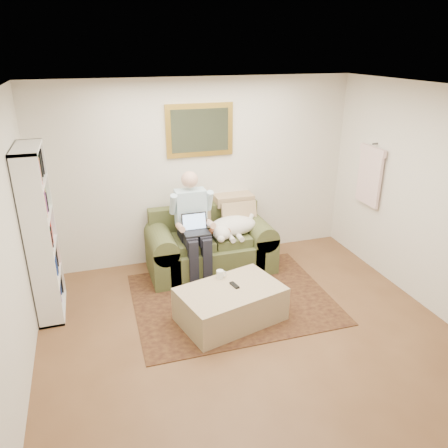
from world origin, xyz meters
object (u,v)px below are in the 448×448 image
seated_man (194,228)px  bookshelf (41,234)px  ottoman (230,304)px  coffee_mug (220,274)px  sleeping_dog (233,226)px  sofa (210,250)px  laptop (195,227)px

seated_man → bookshelf: (-1.85, -0.27, 0.27)m
ottoman → bookshelf: bookshelf is taller
coffee_mug → bookshelf: (-1.94, 0.59, 0.53)m
seated_man → sleeping_dog: 0.58m
sofa → bookshelf: size_ratio=0.86×
sleeping_dog → laptop: bearing=-166.4°
sofa → coffee_mug: size_ratio=17.28×
seated_man → coffee_mug: size_ratio=14.54×
seated_man → sleeping_dog: (0.57, 0.07, -0.07)m
laptop → bookshelf: (-1.85, -0.20, 0.24)m
sleeping_dog → bookshelf: (-2.42, -0.34, 0.34)m
seated_man → coffee_mug: bearing=-84.0°
ottoman → sleeping_dog: bearing=70.1°
ottoman → coffee_mug: 0.37m
sofa → sleeping_dog: (0.31, -0.09, 0.36)m
coffee_mug → seated_man: bearing=96.0°
laptop → coffee_mug: (0.09, -0.80, -0.29)m
sofa → bookshelf: bearing=-168.5°
laptop → sleeping_dog: size_ratio=0.47×
sofa → ottoman: 1.30m
seated_man → coffee_mug: 0.91m
seated_man → bookshelf: bearing=-171.7°
sofa → laptop: bearing=-139.0°
sleeping_dog → coffee_mug: (-0.48, -0.94, -0.19)m
laptop → bookshelf: 1.88m
laptop → coffee_mug: bearing=-83.5°
sleeping_dog → ottoman: size_ratio=0.62×
laptop → ottoman: (0.13, -1.06, -0.55)m
sleeping_dog → sofa: bearing=164.3°
sofa → seated_man: size_ratio=1.19×
bookshelf → sleeping_dog: bearing=8.0°
sofa → coffee_mug: 1.05m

